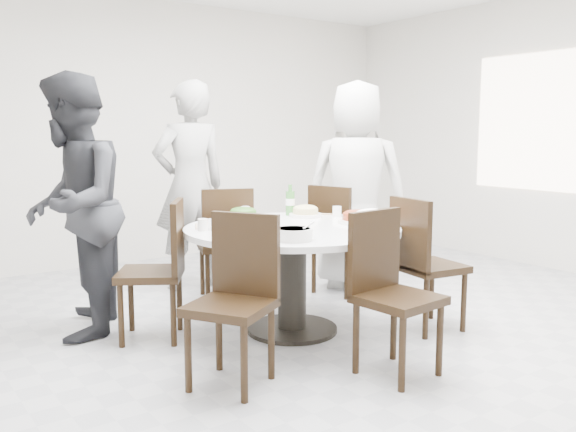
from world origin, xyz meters
TOP-DOWN VIEW (x-y plane):
  - floor at (0.00, 0.00)m, footprint 6.00×6.00m
  - wall_back at (0.00, 3.00)m, footprint 6.00×0.01m
  - wall_right at (3.00, 0.00)m, footprint 0.01×6.00m
  - window at (2.98, 0.00)m, footprint 0.04×2.20m
  - dining_table at (-0.34, 0.10)m, footprint 1.50×1.50m
  - chair_ne at (0.63, 0.71)m, footprint 0.52×0.52m
  - chair_n at (-0.30, 1.13)m, footprint 0.54×0.54m
  - chair_nw at (-1.21, 0.54)m, footprint 0.58×0.58m
  - chair_sw at (-1.16, -0.46)m, footprint 0.58×0.58m
  - chair_s at (-0.29, -0.88)m, footprint 0.46×0.46m
  - chair_se at (0.50, -0.42)m, footprint 0.48×0.48m
  - diner_right at (0.86, 0.78)m, footprint 1.05×1.06m
  - diner_middle at (-0.37, 1.61)m, footprint 0.70×0.49m
  - diner_left at (-1.59, 0.91)m, footprint 1.00×1.09m
  - dish_greens at (-0.43, 0.60)m, footprint 0.26×0.26m
  - dish_pale at (0.04, 0.44)m, footprint 0.25×0.25m
  - dish_orange at (-0.75, 0.27)m, footprint 0.24×0.24m
  - dish_redbrown at (0.15, -0.04)m, footprint 0.29×0.29m
  - dish_tofu at (-0.81, -0.12)m, footprint 0.29×0.29m
  - rice_bowl at (-0.03, -0.37)m, footprint 0.26×0.26m
  - soup_bowl at (-0.63, -0.32)m, footprint 0.24×0.24m
  - beverage_bottle at (-0.01, 0.58)m, footprint 0.07×0.07m
  - tea_cups at (-0.33, 0.71)m, footprint 0.07×0.07m
  - chopsticks at (-0.34, 0.78)m, footprint 0.24×0.04m

SIDE VIEW (x-z plane):
  - floor at x=0.00m, z-range -0.01..0.01m
  - dining_table at x=-0.34m, z-range 0.00..0.75m
  - chair_ne at x=0.63m, z-range 0.00..0.95m
  - chair_n at x=-0.30m, z-range 0.00..0.95m
  - chair_nw at x=-1.21m, z-range 0.00..0.95m
  - chair_sw at x=-1.16m, z-range 0.00..0.95m
  - chair_s at x=-0.29m, z-range 0.00..0.95m
  - chair_se at x=0.50m, z-range 0.00..0.95m
  - chopsticks at x=-0.34m, z-range 0.75..0.76m
  - dish_orange at x=-0.75m, z-range 0.75..0.81m
  - dish_greens at x=-0.43m, z-range 0.75..0.82m
  - dish_pale at x=0.04m, z-range 0.75..0.82m
  - dish_redbrown at x=0.15m, z-range 0.75..0.82m
  - soup_bowl at x=-0.63m, z-range 0.75..0.82m
  - dish_tofu at x=-0.81m, z-range 0.75..0.82m
  - tea_cups at x=-0.33m, z-range 0.75..0.83m
  - rice_bowl at x=-0.03m, z-range 0.75..0.86m
  - beverage_bottle at x=-0.01m, z-range 0.75..0.99m
  - diner_left at x=-1.59m, z-range 0.00..1.80m
  - diner_middle at x=-0.37m, z-range 0.00..1.85m
  - diner_right at x=0.86m, z-range 0.00..1.85m
  - wall_back at x=0.00m, z-range 0.00..2.80m
  - wall_right at x=3.00m, z-range 0.00..2.80m
  - window at x=2.98m, z-range 0.80..2.20m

